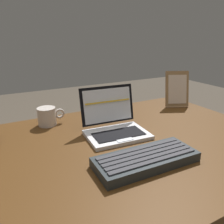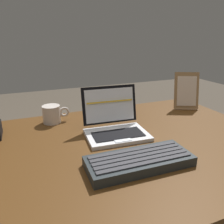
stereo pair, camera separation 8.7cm
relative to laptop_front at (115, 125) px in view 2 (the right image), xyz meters
The scene contains 5 objects.
desk 0.14m from the laptop_front, 119.11° to the right, with size 1.32×0.84×0.72m.
laptop_front is the anchor object (origin of this frame).
external_keyboard 0.25m from the laptop_front, 94.70° to the right, with size 0.34×0.14×0.04m.
photo_frame 0.52m from the laptop_front, 18.60° to the left, with size 0.14×0.11×0.20m.
coffee_mug 0.31m from the laptop_front, 134.13° to the left, with size 0.12×0.08×0.08m.
Camera 2 is at (-0.28, -0.69, 1.10)m, focal length 36.02 mm.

